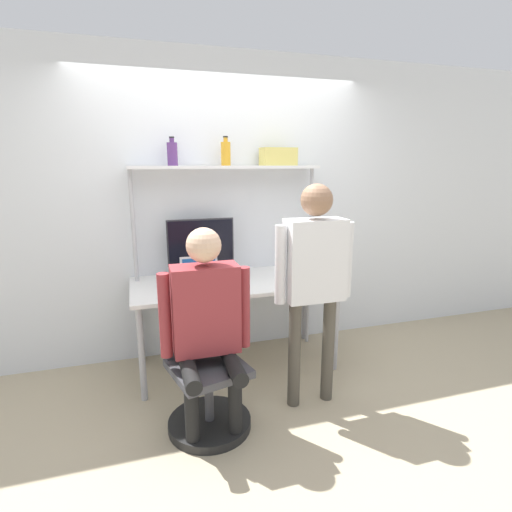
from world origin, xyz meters
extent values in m
plane|color=tan|center=(0.00, 0.00, 0.00)|extent=(12.00, 12.00, 0.00)
cube|color=silver|center=(0.00, 0.82, 1.35)|extent=(8.00, 0.06, 2.70)
cube|color=silver|center=(0.00, 0.40, 0.76)|extent=(1.72, 0.77, 0.03)
cylinder|color=#A5A5AA|center=(-0.80, 0.08, 0.37)|extent=(0.05, 0.05, 0.75)
cylinder|color=#A5A5AA|center=(0.80, 0.08, 0.37)|extent=(0.05, 0.05, 0.75)
cylinder|color=#A5A5AA|center=(-0.80, 0.73, 0.37)|extent=(0.05, 0.05, 0.75)
cylinder|color=#A5A5AA|center=(0.80, 0.73, 0.37)|extent=(0.05, 0.05, 0.75)
cube|color=white|center=(0.00, 0.65, 1.72)|extent=(1.63, 0.25, 0.02)
cylinder|color=#B2B2B7|center=(-0.80, 0.65, 0.87)|extent=(0.04, 0.04, 1.73)
cylinder|color=#B2B2B7|center=(0.80, 0.65, 0.87)|extent=(0.04, 0.04, 1.73)
cylinder|color=#333338|center=(-0.25, 0.63, 0.78)|extent=(0.22, 0.22, 0.01)
cylinder|color=#333338|center=(-0.25, 0.63, 0.84)|extent=(0.06, 0.06, 0.11)
cube|color=#333338|center=(-0.25, 0.64, 1.09)|extent=(0.58, 0.01, 0.40)
cube|color=black|center=(-0.25, 0.63, 1.09)|extent=(0.56, 0.02, 0.38)
cube|color=#BCBCC1|center=(-0.31, 0.22, 0.78)|extent=(0.30, 0.25, 0.01)
cube|color=black|center=(-0.31, 0.20, 0.79)|extent=(0.26, 0.14, 0.00)
cube|color=#BCBCC1|center=(-0.31, 0.32, 0.91)|extent=(0.30, 0.06, 0.25)
cube|color=#194C8C|center=(-0.31, 0.31, 0.91)|extent=(0.26, 0.05, 0.21)
cube|color=silver|center=(-0.03, 0.19, 0.78)|extent=(0.07, 0.15, 0.01)
cube|color=black|center=(-0.03, 0.19, 0.79)|extent=(0.06, 0.13, 0.00)
cylinder|color=black|center=(-0.39, -0.39, 0.03)|extent=(0.56, 0.56, 0.06)
cylinder|color=#4C4C51|center=(-0.39, -0.39, 0.24)|extent=(0.06, 0.06, 0.35)
cube|color=#3F3F44|center=(-0.39, -0.39, 0.44)|extent=(0.56, 0.56, 0.05)
cube|color=#3F3F44|center=(-0.44, -0.18, 0.69)|extent=(0.41, 0.14, 0.45)
cylinder|color=black|center=(-0.52, -0.56, 0.23)|extent=(0.09, 0.09, 0.46)
cylinder|color=black|center=(-0.25, -0.56, 0.23)|extent=(0.09, 0.09, 0.46)
cylinder|color=black|center=(-0.52, -0.53, 0.51)|extent=(0.10, 0.38, 0.10)
cylinder|color=black|center=(-0.25, -0.53, 0.51)|extent=(0.10, 0.38, 0.10)
cube|color=maroon|center=(-0.39, -0.36, 0.84)|extent=(0.42, 0.20, 0.58)
cylinder|color=maroon|center=(-0.64, -0.36, 0.83)|extent=(0.08, 0.08, 0.55)
cylinder|color=maroon|center=(-0.13, -0.36, 0.83)|extent=(0.08, 0.08, 0.55)
sphere|color=#D8AD8C|center=(-0.39, -0.36, 1.26)|extent=(0.22, 0.22, 0.22)
cylinder|color=#4C473D|center=(0.26, -0.30, 0.41)|extent=(0.09, 0.09, 0.81)
cylinder|color=#4C473D|center=(0.53, -0.30, 0.41)|extent=(0.09, 0.09, 0.81)
cube|color=silver|center=(0.40, -0.30, 1.10)|extent=(0.42, 0.20, 0.57)
cylinder|color=silver|center=(0.14, -0.30, 1.08)|extent=(0.08, 0.08, 0.55)
cylinder|color=silver|center=(0.65, -0.30, 1.08)|extent=(0.08, 0.08, 0.55)
sphere|color=#8C664C|center=(0.40, -0.30, 1.51)|extent=(0.22, 0.22, 0.22)
cylinder|color=#593372|center=(-0.45, 0.65, 1.83)|extent=(0.09, 0.09, 0.18)
cylinder|color=#593372|center=(-0.45, 0.65, 1.93)|extent=(0.04, 0.04, 0.03)
cylinder|color=black|center=(-0.45, 0.65, 1.96)|extent=(0.04, 0.04, 0.01)
cylinder|color=gold|center=(-0.01, 0.65, 1.83)|extent=(0.08, 0.08, 0.19)
cylinder|color=gold|center=(-0.01, 0.65, 1.95)|extent=(0.04, 0.04, 0.04)
cylinder|color=black|center=(-0.01, 0.65, 1.97)|extent=(0.04, 0.04, 0.01)
cube|color=#DBCC66|center=(0.47, 0.65, 1.81)|extent=(0.30, 0.18, 0.15)
camera|label=1|loc=(-0.78, -2.76, 1.76)|focal=28.00mm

